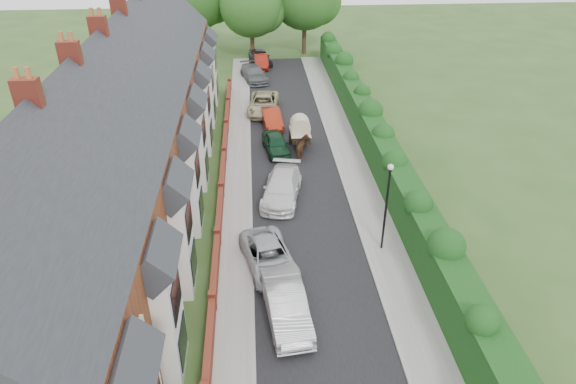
{
  "coord_description": "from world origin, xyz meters",
  "views": [
    {
      "loc": [
        -3.19,
        -17.67,
        16.72
      ],
      "look_at": [
        -1.43,
        6.69,
        2.2
      ],
      "focal_mm": 32.0,
      "sensor_mm": 36.0,
      "label": 1
    }
  ],
  "objects_px": {
    "car_silver_a": "(286,305)",
    "horse": "(303,149)",
    "car_green": "(276,144)",
    "car_beige": "(264,104)",
    "car_red": "(272,118)",
    "car_grey": "(254,73)",
    "car_silver_b": "(269,257)",
    "lamppost": "(387,197)",
    "horse_cart": "(300,129)",
    "car_white": "(282,188)",
    "car_black": "(260,57)"
  },
  "relations": [
    {
      "from": "car_beige",
      "to": "car_green",
      "type": "bearing_deg",
      "value": -78.69
    },
    {
      "from": "car_silver_b",
      "to": "car_beige",
      "type": "relative_size",
      "value": 0.92
    },
    {
      "from": "horse_cart",
      "to": "car_beige",
      "type": "bearing_deg",
      "value": 109.26
    },
    {
      "from": "car_silver_b",
      "to": "car_green",
      "type": "xyz_separation_m",
      "value": [
        1.04,
        13.31,
        -0.0
      ]
    },
    {
      "from": "car_silver_a",
      "to": "car_red",
      "type": "height_order",
      "value": "car_silver_a"
    },
    {
      "from": "car_red",
      "to": "car_grey",
      "type": "relative_size",
      "value": 0.82
    },
    {
      "from": "car_grey",
      "to": "car_beige",
      "type": "bearing_deg",
      "value": -98.85
    },
    {
      "from": "car_red",
      "to": "car_white",
      "type": "bearing_deg",
      "value": -95.56
    },
    {
      "from": "car_silver_a",
      "to": "horse",
      "type": "distance_m",
      "value": 15.83
    },
    {
      "from": "lamppost",
      "to": "horse_cart",
      "type": "relative_size",
      "value": 1.53
    },
    {
      "from": "car_green",
      "to": "car_black",
      "type": "relative_size",
      "value": 0.87
    },
    {
      "from": "car_silver_b",
      "to": "car_grey",
      "type": "xyz_separation_m",
      "value": [
        -0.32,
        29.7,
        0.04
      ]
    },
    {
      "from": "car_beige",
      "to": "car_white",
      "type": "bearing_deg",
      "value": -80.76
    },
    {
      "from": "car_white",
      "to": "horse",
      "type": "relative_size",
      "value": 2.76
    },
    {
      "from": "car_silver_b",
      "to": "horse_cart",
      "type": "relative_size",
      "value": 1.46
    },
    {
      "from": "car_green",
      "to": "car_beige",
      "type": "height_order",
      "value": "car_beige"
    },
    {
      "from": "car_red",
      "to": "car_beige",
      "type": "bearing_deg",
      "value": 94.19
    },
    {
      "from": "car_green",
      "to": "car_red",
      "type": "distance_m",
      "value": 4.88
    },
    {
      "from": "car_green",
      "to": "car_grey",
      "type": "xyz_separation_m",
      "value": [
        -1.35,
        16.4,
        0.04
      ]
    },
    {
      "from": "car_silver_a",
      "to": "car_black",
      "type": "relative_size",
      "value": 1.06
    },
    {
      "from": "car_beige",
      "to": "horse",
      "type": "xyz_separation_m",
      "value": [
        2.49,
        -9.19,
        0.06
      ]
    },
    {
      "from": "car_silver_b",
      "to": "car_red",
      "type": "relative_size",
      "value": 1.21
    },
    {
      "from": "car_silver_a",
      "to": "car_white",
      "type": "bearing_deg",
      "value": 80.54
    },
    {
      "from": "car_beige",
      "to": "car_silver_b",
      "type": "bearing_deg",
      "value": -84.45
    },
    {
      "from": "lamppost",
      "to": "car_silver_b",
      "type": "xyz_separation_m",
      "value": [
        -6.05,
        -1.11,
        -2.62
      ]
    },
    {
      "from": "car_white",
      "to": "car_silver_b",
      "type": "bearing_deg",
      "value": -87.43
    },
    {
      "from": "car_silver_a",
      "to": "car_beige",
      "type": "bearing_deg",
      "value": 83.52
    },
    {
      "from": "lamppost",
      "to": "car_green",
      "type": "xyz_separation_m",
      "value": [
        -5.02,
        12.2,
        -2.62
      ]
    },
    {
      "from": "car_red",
      "to": "car_black",
      "type": "bearing_deg",
      "value": 85.42
    },
    {
      "from": "car_white",
      "to": "car_black",
      "type": "height_order",
      "value": "car_black"
    },
    {
      "from": "lamppost",
      "to": "car_green",
      "type": "distance_m",
      "value": 13.45
    },
    {
      "from": "horse",
      "to": "horse_cart",
      "type": "xyz_separation_m",
      "value": [
        -0.0,
        2.05,
        0.59
      ]
    },
    {
      "from": "car_beige",
      "to": "car_grey",
      "type": "bearing_deg",
      "value": 101.27
    },
    {
      "from": "horse",
      "to": "car_beige",
      "type": "bearing_deg",
      "value": -62.14
    },
    {
      "from": "lamppost",
      "to": "car_black",
      "type": "distance_m",
      "value": 34.78
    },
    {
      "from": "car_silver_b",
      "to": "car_grey",
      "type": "distance_m",
      "value": 29.71
    },
    {
      "from": "car_red",
      "to": "car_grey",
      "type": "distance_m",
      "value": 11.59
    },
    {
      "from": "car_green",
      "to": "car_grey",
      "type": "height_order",
      "value": "car_grey"
    },
    {
      "from": "car_black",
      "to": "car_red",
      "type": "bearing_deg",
      "value": -102.56
    },
    {
      "from": "car_beige",
      "to": "horse_cart",
      "type": "height_order",
      "value": "horse_cart"
    },
    {
      "from": "car_grey",
      "to": "horse",
      "type": "distance_m",
      "value": 17.94
    },
    {
      "from": "lamppost",
      "to": "car_white",
      "type": "height_order",
      "value": "lamppost"
    },
    {
      "from": "car_silver_a",
      "to": "car_white",
      "type": "height_order",
      "value": "car_silver_a"
    },
    {
      "from": "car_green",
      "to": "car_red",
      "type": "height_order",
      "value": "car_green"
    },
    {
      "from": "car_red",
      "to": "lamppost",
      "type": "bearing_deg",
      "value": -79.47
    },
    {
      "from": "car_white",
      "to": "horse",
      "type": "bearing_deg",
      "value": 82.51
    },
    {
      "from": "car_green",
      "to": "car_grey",
      "type": "distance_m",
      "value": 16.45
    },
    {
      "from": "car_silver_a",
      "to": "car_green",
      "type": "height_order",
      "value": "car_silver_a"
    },
    {
      "from": "car_beige",
      "to": "lamppost",
      "type": "bearing_deg",
      "value": -67.68
    },
    {
      "from": "car_silver_a",
      "to": "car_silver_b",
      "type": "xyz_separation_m",
      "value": [
        -0.61,
        3.62,
        -0.11
      ]
    }
  ]
}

